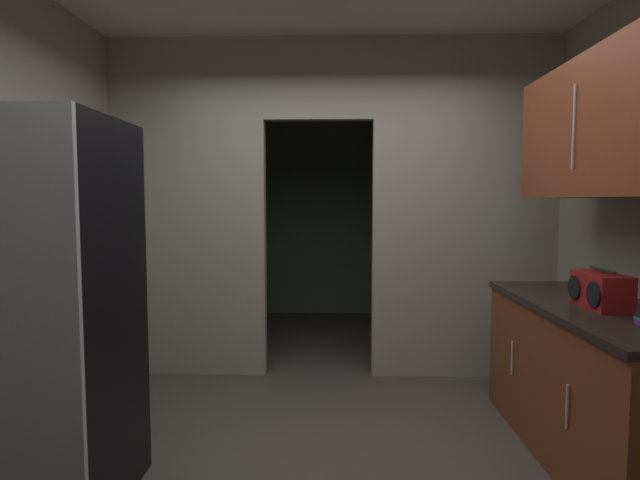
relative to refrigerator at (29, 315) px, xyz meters
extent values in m
plane|color=#47423D|center=(1.43, 0.31, -0.93)|extent=(20.00, 20.00, 0.00)
cube|color=#9E998C|center=(0.22, 1.92, 0.47)|extent=(1.29, 0.12, 2.81)
cube|color=#9E998C|center=(2.52, 1.92, 0.47)|extent=(1.51, 0.12, 2.81)
cube|color=#9E998C|center=(1.32, 1.92, 1.54)|extent=(0.90, 0.12, 0.67)
cube|color=slate|center=(1.43, 4.35, 0.47)|extent=(3.70, 0.10, 2.81)
cube|color=slate|center=(-0.37, 3.14, 0.47)|extent=(0.10, 2.42, 2.81)
cube|color=slate|center=(3.23, 3.14, 0.47)|extent=(0.10, 2.42, 2.81)
cube|color=black|center=(0.00, 0.02, 0.00)|extent=(0.86, 0.71, 1.86)
cube|color=brown|center=(2.93, 0.50, -0.51)|extent=(0.66, 1.77, 0.85)
cube|color=black|center=(2.93, 0.50, -0.06)|extent=(0.70, 1.77, 0.04)
cylinder|color=#B7BABC|center=(2.59, 0.11, -0.46)|extent=(0.01, 0.01, 0.22)
cylinder|color=#B7BABC|center=(2.59, 0.89, -0.46)|extent=(0.01, 0.01, 0.22)
cube|color=brown|center=(2.93, 0.50, 0.95)|extent=(0.34, 1.59, 0.77)
cylinder|color=#B7BABC|center=(2.75, 0.50, 0.95)|extent=(0.01, 0.01, 0.46)
cube|color=maroon|center=(2.90, 0.44, 0.05)|extent=(0.18, 0.36, 0.19)
cylinder|color=#262626|center=(2.90, 0.44, 0.17)|extent=(0.02, 0.25, 0.02)
cylinder|color=black|center=(2.81, 0.33, 0.05)|extent=(0.01, 0.13, 0.13)
cylinder|color=black|center=(2.81, 0.55, 0.05)|extent=(0.01, 0.13, 0.13)
camera|label=1|loc=(1.45, -2.35, 0.54)|focal=28.69mm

